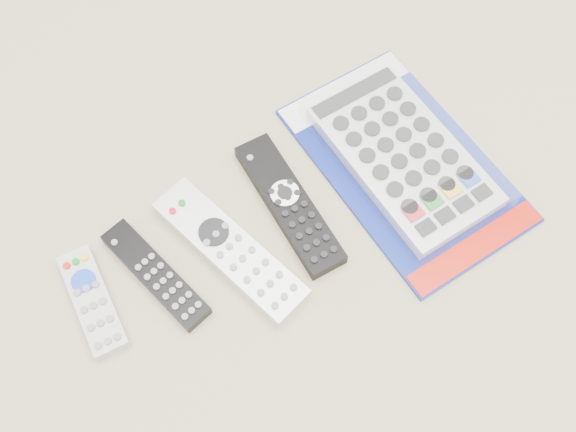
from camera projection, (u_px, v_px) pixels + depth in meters
remote_small_grey at (93, 301)px, 0.77m from camera, size 0.06×0.14×0.02m
remote_slim_black at (156, 275)px, 0.79m from camera, size 0.06×0.17×0.02m
remote_silver_dvd at (230, 250)px, 0.80m from camera, size 0.09×0.23×0.03m
remote_large_black at (289, 204)px, 0.83m from camera, size 0.08×0.21×0.02m
jumbo_remote_packaged at (404, 155)px, 0.85m from camera, size 0.22×0.34×0.04m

